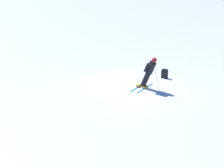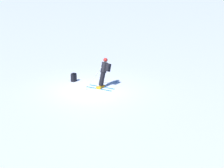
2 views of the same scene
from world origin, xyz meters
name	(u,v)px [view 1 (image 1 of 2)]	position (x,y,z in m)	size (l,w,h in m)	color
ground_plane	(135,84)	(0.00, 0.00, 0.00)	(300.00, 300.00, 0.00)	white
skier	(149,71)	(-0.91, -0.14, 0.90)	(1.57, 1.63, 1.66)	#1E7AC6
spare_backpack	(165,74)	(0.07, -1.92, 0.24)	(0.36, 0.31, 0.50)	black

